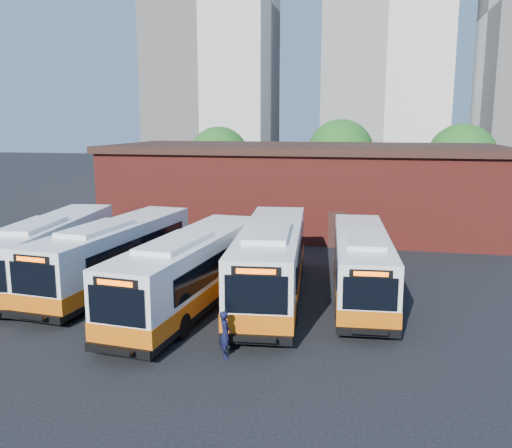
% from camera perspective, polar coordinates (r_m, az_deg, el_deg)
% --- Properties ---
extents(ground, '(220.00, 220.00, 0.00)m').
position_cam_1_polar(ground, '(22.86, -1.37, -9.98)').
color(ground, black).
extents(bus_farwest, '(3.93, 12.42, 3.33)m').
position_cam_1_polar(bus_farwest, '(29.51, -20.95, -2.87)').
color(bus_farwest, white).
rests_on(bus_farwest, ground).
extents(bus_west, '(3.73, 12.38, 3.33)m').
position_cam_1_polar(bus_west, '(27.73, -14.60, -3.35)').
color(bus_west, white).
rests_on(bus_west, ground).
extents(bus_midwest, '(3.73, 12.47, 3.35)m').
position_cam_1_polar(bus_midwest, '(23.95, -6.93, -5.25)').
color(bus_midwest, white).
rests_on(bus_midwest, ground).
extents(bus_mideast, '(3.83, 13.06, 3.51)m').
position_cam_1_polar(bus_mideast, '(25.17, 1.60, -4.22)').
color(bus_mideast, white).
rests_on(bus_mideast, ground).
extents(bus_east, '(3.19, 11.66, 3.14)m').
position_cam_1_polar(bus_east, '(25.78, 11.03, -4.44)').
color(bus_east, white).
rests_on(bus_east, ground).
extents(transit_worker, '(0.61, 0.72, 1.67)m').
position_cam_1_polar(transit_worker, '(19.18, -3.27, -11.48)').
color(transit_worker, black).
rests_on(transit_worker, ground).
extents(depot_building, '(28.60, 12.60, 6.40)m').
position_cam_1_polar(depot_building, '(41.39, 4.97, 3.97)').
color(depot_building, maroon).
rests_on(depot_building, ground).
extents(tree_west, '(6.00, 6.00, 7.65)m').
position_cam_1_polar(tree_west, '(54.99, -3.93, 7.09)').
color(tree_west, '#382314').
rests_on(tree_west, ground).
extents(tree_mid, '(6.56, 6.56, 8.36)m').
position_cam_1_polar(tree_mid, '(54.97, 8.88, 7.44)').
color(tree_mid, '#382314').
rests_on(tree_mid, ground).
extents(tree_east, '(6.24, 6.24, 7.96)m').
position_cam_1_polar(tree_east, '(52.54, 20.83, 6.46)').
color(tree_east, '#382314').
rests_on(tree_east, ground).
extents(tower_left, '(20.00, 18.00, 56.20)m').
position_cam_1_polar(tower_left, '(98.64, -4.55, 22.21)').
color(tower_left, beige).
rests_on(tower_left, ground).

